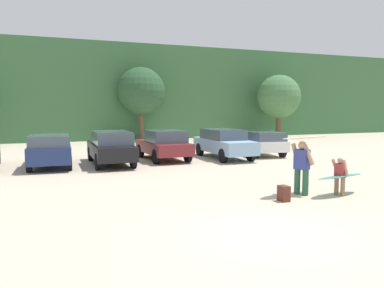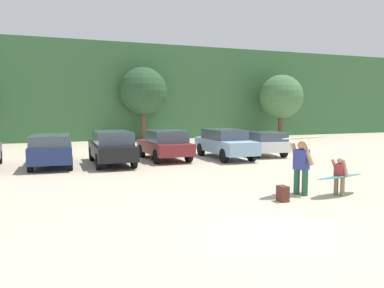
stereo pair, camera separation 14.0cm
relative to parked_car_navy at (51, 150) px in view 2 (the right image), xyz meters
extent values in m
plane|color=beige|center=(4.13, -11.57, -0.80)|extent=(120.00, 120.00, 0.00)
cube|color=#38663D|center=(4.13, 19.39, 3.24)|extent=(108.00, 12.00, 8.07)
cylinder|color=brown|center=(7.33, 12.58, 0.40)|extent=(0.44, 0.44, 2.39)
sphere|color=#284C2D|center=(7.33, 12.58, 3.25)|extent=(3.91, 3.91, 3.91)
cylinder|color=brown|center=(19.54, 10.95, 0.22)|extent=(0.46, 0.46, 2.04)
sphere|color=#427042|center=(19.54, 10.95, 2.89)|extent=(3.88, 3.88, 3.88)
cube|color=navy|center=(0.01, 0.19, -0.13)|extent=(1.97, 4.29, 0.71)
cube|color=#3F4C5B|center=(-0.03, -0.58, 0.46)|extent=(1.74, 2.46, 0.47)
cylinder|color=black|center=(-0.72, 1.62, -0.48)|extent=(0.25, 0.64, 0.63)
cylinder|color=black|center=(0.87, 1.54, -0.48)|extent=(0.25, 0.64, 0.63)
cylinder|color=black|center=(-0.85, -1.16, -0.48)|extent=(0.25, 0.64, 0.63)
cylinder|color=black|center=(0.74, -1.24, -0.48)|extent=(0.25, 0.64, 0.63)
cube|color=black|center=(2.69, -0.04, -0.12)|extent=(1.79, 4.77, 0.64)
cube|color=#3F4C5B|center=(2.69, -0.55, 0.50)|extent=(1.62, 2.66, 0.60)
cylinder|color=black|center=(1.95, 1.53, -0.44)|extent=(0.23, 0.72, 0.72)
cylinder|color=black|center=(3.49, 1.51, -0.44)|extent=(0.23, 0.72, 0.72)
cylinder|color=black|center=(1.90, -1.60, -0.44)|extent=(0.23, 0.72, 0.72)
cylinder|color=black|center=(3.44, -1.62, -0.44)|extent=(0.23, 0.72, 0.72)
cube|color=maroon|center=(5.51, 0.60, -0.15)|extent=(1.95, 4.22, 0.58)
cube|color=#3F4C5B|center=(5.53, 0.16, 0.44)|extent=(1.74, 2.07, 0.60)
cylinder|color=black|center=(4.65, 1.95, -0.44)|extent=(0.24, 0.72, 0.72)
cylinder|color=black|center=(6.29, 2.00, -0.44)|extent=(0.24, 0.72, 0.72)
cylinder|color=black|center=(4.73, -0.80, -0.44)|extent=(0.24, 0.72, 0.72)
cylinder|color=black|center=(6.38, -0.75, -0.44)|extent=(0.24, 0.72, 0.72)
cube|color=#84ADD1|center=(8.69, -0.08, -0.11)|extent=(1.73, 4.60, 0.67)
cube|color=#3F4C5B|center=(8.69, 0.08, 0.49)|extent=(1.59, 2.66, 0.52)
cylinder|color=black|center=(7.93, 1.44, -0.45)|extent=(0.22, 0.70, 0.70)
cylinder|color=black|center=(9.46, 1.43, -0.45)|extent=(0.22, 0.70, 0.70)
cylinder|color=black|center=(7.91, -1.59, -0.45)|extent=(0.22, 0.70, 0.70)
cylinder|color=black|center=(9.45, -1.60, -0.45)|extent=(0.22, 0.70, 0.70)
cube|color=white|center=(11.25, 0.60, -0.19)|extent=(2.24, 4.20, 0.56)
cube|color=#3F4C5B|center=(11.15, -0.23, 0.33)|extent=(1.85, 2.20, 0.47)
cylinder|color=black|center=(10.63, 2.01, -0.47)|extent=(0.30, 0.68, 0.66)
cylinder|color=black|center=(12.20, 1.82, -0.47)|extent=(0.30, 0.68, 0.66)
cylinder|color=black|center=(10.30, -0.62, -0.47)|extent=(0.30, 0.68, 0.66)
cylinder|color=black|center=(11.87, -0.81, -0.47)|extent=(0.30, 0.68, 0.66)
cylinder|color=#26593F|center=(7.16, -8.83, -0.40)|extent=(0.19, 0.19, 0.80)
cylinder|color=#26593F|center=(7.05, -8.57, -0.40)|extent=(0.19, 0.19, 0.80)
cube|color=#333D8C|center=(7.11, -8.70, 0.30)|extent=(0.43, 0.49, 0.61)
sphere|color=tan|center=(7.11, -8.70, 0.73)|extent=(0.25, 0.25, 0.25)
cylinder|color=tan|center=(7.19, -8.91, 0.46)|extent=(0.27, 0.42, 0.64)
cylinder|color=tan|center=(7.02, -8.49, 0.46)|extent=(0.25, 0.35, 0.65)
cylinder|color=#8C6B4C|center=(8.16, -9.32, -0.52)|extent=(0.13, 0.13, 0.56)
cylinder|color=#8C6B4C|center=(8.09, -9.14, -0.52)|extent=(0.13, 0.13, 0.56)
cube|color=#B23838|center=(8.12, -9.23, -0.02)|extent=(0.30, 0.35, 0.43)
sphere|color=tan|center=(8.12, -9.23, 0.28)|extent=(0.18, 0.18, 0.18)
cylinder|color=tan|center=(8.18, -9.38, 0.09)|extent=(0.17, 0.23, 0.46)
cylinder|color=tan|center=(8.07, -9.08, 0.09)|extent=(0.19, 0.29, 0.45)
ellipsoid|color=beige|center=(7.22, -8.69, 0.97)|extent=(1.90, 0.83, 0.14)
ellipsoid|color=teal|center=(8.18, -9.18, -0.22)|extent=(1.98, 0.85, 0.17)
cube|color=#592D23|center=(6.11, -9.21, -0.57)|extent=(0.24, 0.34, 0.45)
camera|label=1|loc=(-0.29, -18.32, 1.87)|focal=35.83mm
camera|label=2|loc=(-0.16, -18.37, 1.87)|focal=35.83mm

